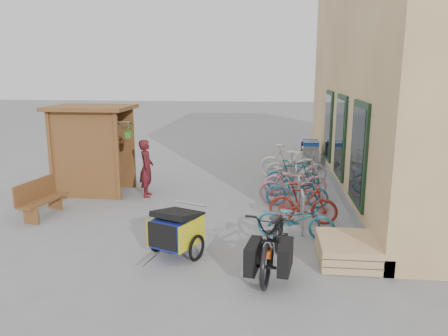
# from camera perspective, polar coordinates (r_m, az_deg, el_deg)

# --- Properties ---
(ground) EXTENTS (80.00, 80.00, 0.00)m
(ground) POSITION_cam_1_polar(r_m,az_deg,el_deg) (9.54, -3.97, -7.76)
(ground) COLOR gray
(building) EXTENTS (6.07, 13.00, 7.00)m
(building) POSITION_cam_1_polar(r_m,az_deg,el_deg) (14.18, 26.89, 11.98)
(building) COLOR #D1B678
(building) RESTS_ON ground
(kiosk) EXTENTS (2.49, 1.65, 2.40)m
(kiosk) POSITION_cam_1_polar(r_m,az_deg,el_deg) (12.41, -17.16, 3.86)
(kiosk) COLOR brown
(kiosk) RESTS_ON ground
(bike_rack) EXTENTS (0.05, 5.35, 0.86)m
(bike_rack) POSITION_cam_1_polar(r_m,az_deg,el_deg) (11.57, 9.38, -1.58)
(bike_rack) COLOR #A5A8AD
(bike_rack) RESTS_ON ground
(pallet_stack) EXTENTS (1.00, 1.20, 0.40)m
(pallet_stack) POSITION_cam_1_polar(r_m,az_deg,el_deg) (8.15, 15.77, -10.28)
(pallet_stack) COLOR tan
(pallet_stack) RESTS_ON ground
(bench) EXTENTS (0.63, 1.41, 0.86)m
(bench) POSITION_cam_1_polar(r_m,az_deg,el_deg) (10.98, -22.91, -3.62)
(bench) COLOR brown
(bench) RESTS_ON ground
(shopping_carts) EXTENTS (0.55, 1.51, 0.98)m
(shopping_carts) POSITION_cam_1_polar(r_m,az_deg,el_deg) (15.81, 11.07, 2.35)
(shopping_carts) COLOR silver
(shopping_carts) RESTS_ON ground
(child_trailer) EXTENTS (1.03, 1.56, 0.91)m
(child_trailer) POSITION_cam_1_polar(r_m,az_deg,el_deg) (8.04, -6.22, -7.93)
(child_trailer) COLOR navy
(child_trailer) RESTS_ON ground
(cargo_bike) EXTENTS (1.08, 2.25, 1.14)m
(cargo_bike) POSITION_cam_1_polar(r_m,az_deg,el_deg) (7.44, 6.52, -9.18)
(cargo_bike) COLOR black
(cargo_bike) RESTS_ON ground
(person_kiosk) EXTENTS (0.46, 0.62, 1.55)m
(person_kiosk) POSITION_cam_1_polar(r_m,az_deg,el_deg) (11.83, -10.09, -0.02)
(person_kiosk) COLOR maroon
(person_kiosk) RESTS_ON ground
(bike_0) EXTENTS (1.63, 0.80, 0.82)m
(bike_0) POSITION_cam_1_polar(r_m,az_deg,el_deg) (8.90, 9.37, -6.64)
(bike_0) COLOR #226D89
(bike_0) RESTS_ON ground
(bike_1) EXTENTS (1.56, 0.67, 0.91)m
(bike_1) POSITION_cam_1_polar(r_m,az_deg,el_deg) (9.83, 10.29, -4.53)
(bike_1) COLOR maroon
(bike_1) RESTS_ON ground
(bike_2) EXTENTS (1.62, 0.76, 0.82)m
(bike_2) POSITION_cam_1_polar(r_m,az_deg,el_deg) (10.97, 9.48, -2.95)
(bike_2) COLOR #226D89
(bike_2) RESTS_ON ground
(bike_3) EXTENTS (1.56, 0.47, 0.93)m
(bike_3) POSITION_cam_1_polar(r_m,az_deg,el_deg) (11.13, 8.54, -2.39)
(bike_3) COLOR #CF8692
(bike_3) RESTS_ON ground
(bike_4) EXTENTS (1.70, 0.62, 0.89)m
(bike_4) POSITION_cam_1_polar(r_m,az_deg,el_deg) (11.88, 9.26, -1.56)
(bike_4) COLOR #CF8692
(bike_4) RESTS_ON ground
(bike_5) EXTENTS (1.52, 0.56, 0.90)m
(bike_5) POSITION_cam_1_polar(r_m,az_deg,el_deg) (12.34, 8.95, -1.00)
(bike_5) COLOR #226D89
(bike_5) RESTS_ON ground
(bike_6) EXTENTS (1.83, 0.71, 0.95)m
(bike_6) POSITION_cam_1_polar(r_m,az_deg,el_deg) (13.31, 9.45, 0.09)
(bike_6) COLOR #A09FA4
(bike_6) RESTS_ON ground
(bike_7) EXTENTS (1.88, 0.88, 1.09)m
(bike_7) POSITION_cam_1_polar(r_m,az_deg,el_deg) (13.66, 8.43, 0.74)
(bike_7) COLOR white
(bike_7) RESTS_ON ground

